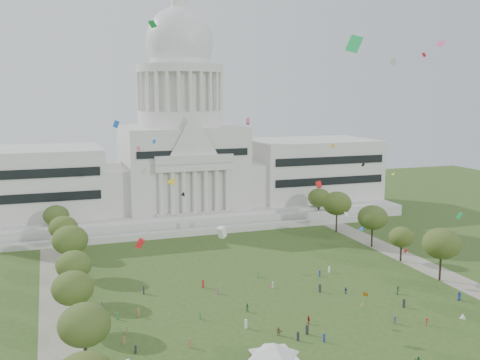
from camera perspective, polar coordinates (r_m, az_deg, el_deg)
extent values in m
plane|color=#344B1E|center=(116.94, 7.47, -15.05)|extent=(400.00, 400.00, 0.00)
cube|color=silver|center=(220.51, -5.95, -2.96)|extent=(160.00, 60.00, 4.00)
cube|color=silver|center=(189.55, -3.66, -5.22)|extent=(130.00, 3.00, 2.00)
cube|color=silver|center=(196.70, -4.29, -4.25)|extent=(140.00, 3.00, 5.00)
cube|color=silver|center=(211.88, -20.58, -0.40)|extent=(50.00, 34.00, 22.00)
cube|color=silver|center=(235.67, 7.19, 1.00)|extent=(50.00, 34.00, 22.00)
cube|color=silver|center=(211.37, -12.95, -0.90)|extent=(12.00, 26.00, 16.00)
cube|color=silver|center=(223.39, 0.94, -0.14)|extent=(12.00, 26.00, 16.00)
cube|color=silver|center=(216.81, -5.96, 1.13)|extent=(44.00, 38.00, 28.00)
cube|color=silver|center=(197.12, -4.65, 1.30)|extent=(28.00, 3.00, 2.40)
cube|color=black|center=(194.59, -20.73, -0.61)|extent=(46.00, 0.40, 11.00)
cube|color=black|center=(220.25, 9.17, 0.93)|extent=(46.00, 0.40, 11.00)
cylinder|color=silver|center=(215.03, -6.04, 6.26)|extent=(32.00, 32.00, 6.00)
cylinder|color=silver|center=(214.79, -6.09, 8.93)|extent=(28.00, 28.00, 14.00)
cylinder|color=silver|center=(214.95, -6.13, 11.19)|extent=(32.40, 32.40, 3.00)
cylinder|color=silver|center=(215.24, -6.15, 12.65)|extent=(22.00, 22.00, 8.00)
ellipsoid|color=silver|center=(215.53, -6.17, 13.72)|extent=(25.00, 25.00, 26.20)
cylinder|color=silver|center=(217.07, -6.23, 17.27)|extent=(6.00, 6.00, 5.00)
cube|color=gray|center=(133.97, -18.01, -12.22)|extent=(8.00, 160.00, 0.04)
cube|color=gray|center=(165.04, 17.92, -8.17)|extent=(8.00, 160.00, 0.04)
cylinder|color=black|center=(102.62, -15.39, -17.12)|extent=(0.56, 0.56, 5.75)
ellipsoid|color=#374C1C|center=(100.12, -15.54, -13.98)|extent=(8.86, 8.86, 7.25)
cylinder|color=black|center=(121.20, -16.51, -13.07)|extent=(0.56, 0.56, 5.47)
ellipsoid|color=#374D1A|center=(119.18, -16.63, -10.48)|extent=(8.42, 8.42, 6.89)
cylinder|color=black|center=(152.45, 19.66, -8.47)|extent=(0.56, 0.56, 6.20)
ellipsoid|color=#39491A|center=(150.66, 19.80, -6.09)|extent=(9.55, 9.55, 7.82)
cylinder|color=black|center=(136.83, -16.44, -10.52)|extent=(0.56, 0.56, 5.27)
ellipsoid|color=#394F1C|center=(135.09, -16.54, -8.29)|extent=(8.12, 8.12, 6.65)
cylinder|color=black|center=(165.80, 16.02, -7.19)|extent=(0.56, 0.56, 4.56)
ellipsoid|color=#3A4A18|center=(164.55, 16.09, -5.57)|extent=(7.01, 7.01, 5.74)
cylinder|color=black|center=(154.31, -16.78, -8.15)|extent=(0.56, 0.56, 6.03)
ellipsoid|color=#354D1A|center=(152.58, -16.89, -5.85)|extent=(9.29, 9.29, 7.60)
cylinder|color=black|center=(178.25, 13.26, -5.71)|extent=(0.56, 0.56, 5.97)
ellipsoid|color=#34471A|center=(176.78, 13.33, -3.72)|extent=(9.19, 9.19, 7.52)
cylinder|color=black|center=(172.24, -17.42, -6.50)|extent=(0.56, 0.56, 5.41)
ellipsoid|color=#394F18|center=(170.84, -17.51, -4.64)|extent=(8.33, 8.33, 6.81)
cylinder|color=black|center=(194.38, 9.77, -4.31)|extent=(0.56, 0.56, 6.37)
ellipsoid|color=#3B4F17|center=(192.95, 9.82, -2.36)|extent=(9.82, 9.82, 8.03)
cylinder|color=black|center=(189.79, -18.09, -5.12)|extent=(0.56, 0.56, 5.32)
ellipsoid|color=#33471A|center=(188.54, -18.17, -3.46)|extent=(8.19, 8.19, 6.70)
cylinder|color=black|center=(211.05, 8.02, -3.33)|extent=(0.56, 0.56, 5.47)
ellipsoid|color=#3A4F1A|center=(209.89, 8.05, -1.79)|extent=(8.42, 8.42, 6.89)
cylinder|color=#4C4C4C|center=(102.68, 1.04, -17.67)|extent=(0.12, 0.12, 2.84)
cylinder|color=#4C4C4C|center=(104.81, 4.46, -17.11)|extent=(0.12, 0.12, 2.84)
cube|color=silver|center=(100.39, 3.48, -17.37)|extent=(6.82, 6.82, 0.23)
pyramid|color=silver|center=(99.84, 3.49, -16.72)|extent=(9.55, 9.55, 2.27)
imported|color=navy|center=(140.76, 21.38, -10.92)|extent=(1.19, 1.02, 2.07)
imported|color=#33723F|center=(140.25, 15.78, -10.72)|extent=(1.09, 1.09, 1.97)
imported|color=#4C4C51|center=(123.40, 15.44, -13.53)|extent=(0.88, 1.28, 1.81)
imported|color=#B21E1E|center=(120.05, 6.97, -13.90)|extent=(0.64, 1.11, 1.84)
imported|color=olive|center=(114.32, 3.95, -15.08)|extent=(1.36, 1.78, 1.79)
imported|color=silver|center=(106.54, 2.86, -16.94)|extent=(0.83, 0.76, 1.85)
imported|color=#33723F|center=(125.33, 0.72, -12.83)|extent=(1.03, 0.98, 1.81)
imported|color=#B21E1E|center=(124.68, 18.47, -13.50)|extent=(1.08, 1.07, 1.55)
imported|color=navy|center=(137.86, 10.70, -10.96)|extent=(0.84, 1.08, 1.62)
imported|color=#33723F|center=(108.12, 17.66, -17.07)|extent=(1.42, 1.31, 1.50)
cube|color=#26262B|center=(109.04, -10.57, -16.55)|extent=(0.46, 0.47, 1.53)
cube|color=navy|center=(112.72, 8.55, -15.58)|extent=(0.50, 0.42, 1.60)
cube|color=silver|center=(152.32, 9.05, -8.95)|extent=(0.46, 0.29, 1.71)
cube|color=olive|center=(117.07, -11.44, -14.74)|extent=(0.34, 0.44, 1.47)
cube|color=#26262B|center=(137.17, -9.76, -10.97)|extent=(0.34, 0.52, 1.91)
cube|color=#B21E1E|center=(139.80, -3.79, -10.46)|extent=(0.46, 0.58, 1.94)
cube|color=#33723F|center=(124.04, -12.34, -13.32)|extent=(0.45, 0.51, 1.65)
cube|color=#26262B|center=(115.28, 6.84, -14.88)|extent=(0.51, 0.60, 1.93)
cube|color=navy|center=(148.81, 8.09, -9.39)|extent=(0.47, 0.37, 1.56)
cube|color=#26262B|center=(137.73, 8.12, -10.84)|extent=(0.47, 0.59, 1.95)
cube|color=#26262B|center=(132.55, 16.32, -11.94)|extent=(0.50, 0.59, 1.90)
cube|color=#994C8C|center=(135.64, -2.28, -11.12)|extent=(0.42, 0.53, 1.73)
cube|color=olive|center=(109.73, -5.13, -16.16)|extent=(0.48, 0.57, 1.86)
cube|color=#26262B|center=(112.54, 5.91, -15.53)|extent=(0.46, 0.29, 1.75)
cube|color=#33723F|center=(121.83, -4.07, -13.59)|extent=(0.35, 0.45, 1.51)
cube|color=silver|center=(139.38, 3.34, -10.60)|extent=(0.46, 0.49, 1.57)
cube|color=#33723F|center=(146.72, 1.86, -9.55)|extent=(0.31, 0.46, 1.67)
cube|color=silver|center=(117.13, 0.60, -14.42)|extent=(0.51, 0.60, 1.92)
cube|color=olive|center=(112.74, -11.67, -15.67)|extent=(0.46, 0.34, 1.59)
cube|color=olive|center=(124.58, -10.28, -13.11)|extent=(0.48, 0.57, 1.85)
cube|color=#4C4C51|center=(129.82, -13.82, -12.30)|extent=(0.31, 0.50, 1.85)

